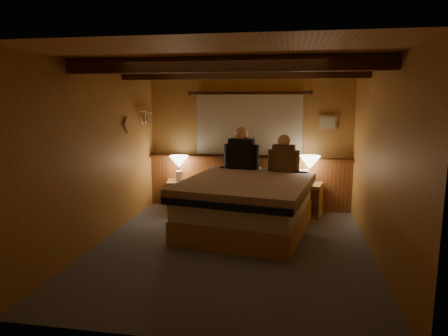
% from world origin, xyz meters
% --- Properties ---
extents(floor, '(4.20, 4.20, 0.00)m').
position_xyz_m(floor, '(0.00, 0.00, 0.00)').
color(floor, '#525761').
rests_on(floor, ground).
extents(ceiling, '(4.20, 4.20, 0.00)m').
position_xyz_m(ceiling, '(0.00, 0.00, 2.40)').
color(ceiling, '#DB9D52').
rests_on(ceiling, wall_back).
extents(wall_back, '(3.60, 0.00, 3.60)m').
position_xyz_m(wall_back, '(0.00, 2.10, 1.20)').
color(wall_back, '#C88C47').
rests_on(wall_back, floor).
extents(wall_left, '(0.00, 4.20, 4.20)m').
position_xyz_m(wall_left, '(-1.80, 0.00, 1.20)').
color(wall_left, '#C88C47').
rests_on(wall_left, floor).
extents(wall_right, '(0.00, 4.20, 4.20)m').
position_xyz_m(wall_right, '(1.80, 0.00, 1.20)').
color(wall_right, '#C88C47').
rests_on(wall_right, floor).
extents(wall_front, '(3.60, 0.00, 3.60)m').
position_xyz_m(wall_front, '(0.00, -2.10, 1.20)').
color(wall_front, '#C88C47').
rests_on(wall_front, floor).
extents(wainscot, '(3.60, 0.23, 0.94)m').
position_xyz_m(wainscot, '(0.00, 2.04, 0.49)').
color(wainscot, brown).
rests_on(wainscot, wall_back).
extents(curtain_window, '(2.18, 0.09, 1.11)m').
position_xyz_m(curtain_window, '(0.00, 2.03, 1.52)').
color(curtain_window, '#452611').
rests_on(curtain_window, wall_back).
extents(ceiling_beams, '(3.60, 1.65, 0.16)m').
position_xyz_m(ceiling_beams, '(0.00, 0.15, 2.31)').
color(ceiling_beams, '#452611').
rests_on(ceiling_beams, ceiling).
extents(coat_rail, '(0.05, 0.55, 0.24)m').
position_xyz_m(coat_rail, '(-1.72, 1.58, 1.67)').
color(coat_rail, white).
rests_on(coat_rail, wall_left).
extents(framed_print, '(0.30, 0.04, 0.25)m').
position_xyz_m(framed_print, '(1.35, 2.08, 1.55)').
color(framed_print, tan).
rests_on(framed_print, wall_back).
extents(bed, '(2.08, 2.53, 0.78)m').
position_xyz_m(bed, '(0.14, 0.85, 0.40)').
color(bed, '#AD7549').
rests_on(bed, floor).
extents(nightstand_left, '(0.54, 0.51, 0.51)m').
position_xyz_m(nightstand_left, '(-1.18, 1.76, 0.26)').
color(nightstand_left, '#AD7549').
rests_on(nightstand_left, floor).
extents(nightstand_right, '(0.58, 0.54, 0.55)m').
position_xyz_m(nightstand_right, '(1.02, 1.75, 0.27)').
color(nightstand_right, '#AD7549').
rests_on(nightstand_right, floor).
extents(lamp_left, '(0.34, 0.34, 0.44)m').
position_xyz_m(lamp_left, '(-1.21, 1.79, 0.82)').
color(lamp_left, white).
rests_on(lamp_left, nightstand_left).
extents(lamp_right, '(0.35, 0.35, 0.46)m').
position_xyz_m(lamp_right, '(1.06, 1.80, 0.87)').
color(lamp_right, white).
rests_on(lamp_right, nightstand_right).
extents(person_left, '(0.60, 0.28, 0.74)m').
position_xyz_m(person_left, '(-0.09, 1.70, 1.06)').
color(person_left, black).
rests_on(person_left, bed).
extents(person_right, '(0.52, 0.26, 0.64)m').
position_xyz_m(person_right, '(0.63, 1.56, 1.02)').
color(person_right, '#4C351E').
rests_on(person_right, bed).
extents(duffel_bag, '(0.48, 0.30, 0.34)m').
position_xyz_m(duffel_bag, '(-0.82, 1.27, 0.15)').
color(duffel_bag, black).
rests_on(duffel_bag, floor).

